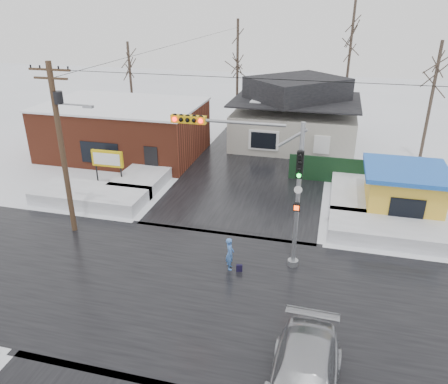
% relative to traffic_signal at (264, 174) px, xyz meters
% --- Properties ---
extents(ground, '(120.00, 120.00, 0.00)m').
position_rel_traffic_signal_xyz_m(ground, '(-2.43, -2.97, -4.54)').
color(ground, white).
rests_on(ground, ground).
extents(road_ns, '(10.00, 120.00, 0.02)m').
position_rel_traffic_signal_xyz_m(road_ns, '(-2.43, -2.97, -4.53)').
color(road_ns, black).
rests_on(road_ns, ground).
extents(road_ew, '(120.00, 10.00, 0.02)m').
position_rel_traffic_signal_xyz_m(road_ew, '(-2.43, -2.97, -4.53)').
color(road_ew, black).
rests_on(road_ew, ground).
extents(snowbank_nw, '(7.00, 3.00, 0.80)m').
position_rel_traffic_signal_xyz_m(snowbank_nw, '(-11.43, 4.03, -4.14)').
color(snowbank_nw, white).
rests_on(snowbank_nw, ground).
extents(snowbank_ne, '(7.00, 3.00, 0.80)m').
position_rel_traffic_signal_xyz_m(snowbank_ne, '(6.57, 4.03, -4.14)').
color(snowbank_ne, white).
rests_on(snowbank_ne, ground).
extents(snowbank_nside_w, '(3.00, 8.00, 0.80)m').
position_rel_traffic_signal_xyz_m(snowbank_nside_w, '(-9.43, 9.03, -4.14)').
color(snowbank_nside_w, white).
rests_on(snowbank_nside_w, ground).
extents(snowbank_nside_e, '(3.00, 8.00, 0.80)m').
position_rel_traffic_signal_xyz_m(snowbank_nside_e, '(4.57, 9.03, -4.14)').
color(snowbank_nside_e, white).
rests_on(snowbank_nside_e, ground).
extents(traffic_signal, '(6.05, 0.68, 7.00)m').
position_rel_traffic_signal_xyz_m(traffic_signal, '(0.00, 0.00, 0.00)').
color(traffic_signal, gray).
rests_on(traffic_signal, ground).
extents(utility_pole, '(3.15, 0.44, 9.00)m').
position_rel_traffic_signal_xyz_m(utility_pole, '(-10.36, 0.53, 0.57)').
color(utility_pole, '#382619').
rests_on(utility_pole, ground).
extents(brick_building, '(12.20, 8.20, 4.12)m').
position_rel_traffic_signal_xyz_m(brick_building, '(-13.43, 13.03, -2.46)').
color(brick_building, brown).
rests_on(brick_building, ground).
extents(marquee_sign, '(2.20, 0.21, 2.55)m').
position_rel_traffic_signal_xyz_m(marquee_sign, '(-11.43, 6.53, -2.62)').
color(marquee_sign, black).
rests_on(marquee_sign, ground).
extents(house, '(10.40, 8.40, 5.76)m').
position_rel_traffic_signal_xyz_m(house, '(-0.43, 19.03, -1.92)').
color(house, '#B4B0A3').
rests_on(house, ground).
extents(kiosk, '(4.60, 4.60, 2.88)m').
position_rel_traffic_signal_xyz_m(kiosk, '(7.07, 7.03, -3.08)').
color(kiosk, gold).
rests_on(kiosk, ground).
extents(fence, '(8.00, 0.12, 1.80)m').
position_rel_traffic_signal_xyz_m(fence, '(4.07, 11.03, -3.64)').
color(fence, black).
rests_on(fence, ground).
extents(tree_far_left, '(3.00, 3.00, 10.00)m').
position_rel_traffic_signal_xyz_m(tree_far_left, '(-6.43, 23.03, 3.41)').
color(tree_far_left, '#332821').
rests_on(tree_far_left, ground).
extents(tree_far_mid, '(3.00, 3.00, 12.00)m').
position_rel_traffic_signal_xyz_m(tree_far_mid, '(3.57, 25.03, 5.00)').
color(tree_far_mid, '#332821').
rests_on(tree_far_mid, ground).
extents(tree_far_right, '(3.00, 3.00, 9.00)m').
position_rel_traffic_signal_xyz_m(tree_far_right, '(9.57, 17.03, 2.62)').
color(tree_far_right, '#332821').
rests_on(tree_far_right, ground).
extents(tree_far_west, '(3.00, 3.00, 8.00)m').
position_rel_traffic_signal_xyz_m(tree_far_west, '(-16.43, 21.03, 1.82)').
color(tree_far_west, '#332821').
rests_on(tree_far_west, ground).
extents(pedestrian, '(0.54, 0.68, 1.62)m').
position_rel_traffic_signal_xyz_m(pedestrian, '(-1.28, -0.97, -3.73)').
color(pedestrian, '#426FB9').
rests_on(pedestrian, ground).
extents(car, '(2.37, 5.56, 1.60)m').
position_rel_traffic_signal_xyz_m(car, '(2.68, -7.68, -3.74)').
color(car, '#AEB0B6').
rests_on(car, ground).
extents(shopping_bag, '(0.30, 0.20, 0.35)m').
position_rel_traffic_signal_xyz_m(shopping_bag, '(-0.79, -1.11, -4.36)').
color(shopping_bag, black).
rests_on(shopping_bag, ground).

